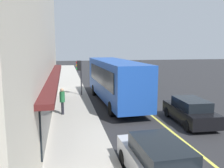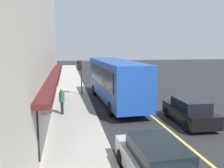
{
  "view_description": "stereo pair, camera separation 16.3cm",
  "coord_description": "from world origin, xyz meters",
  "px_view_note": "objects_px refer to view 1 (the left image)",
  "views": [
    {
      "loc": [
        -17.0,
        5.64,
        4.65
      ],
      "look_at": [
        1.63,
        1.95,
        1.6
      ],
      "focal_mm": 37.99,
      "sensor_mm": 36.0,
      "label": 1
    },
    {
      "loc": [
        -17.03,
        5.48,
        4.65
      ],
      "look_at": [
        1.63,
        1.95,
        1.6
      ],
      "focal_mm": 37.99,
      "sensor_mm": 36.0,
      "label": 2
    }
  ],
  "objects_px": {
    "car_black": "(190,111)",
    "car_silver": "(159,163)",
    "bus": "(115,79)",
    "car_teal": "(131,78)",
    "pedestrian_at_corner": "(62,99)",
    "traffic_light": "(79,70)"
  },
  "relations": [
    {
      "from": "bus",
      "to": "pedestrian_at_corner",
      "type": "bearing_deg",
      "value": 126.26
    },
    {
      "from": "bus",
      "to": "car_silver",
      "type": "bearing_deg",
      "value": 175.51
    },
    {
      "from": "traffic_light",
      "to": "car_black",
      "type": "bearing_deg",
      "value": -145.67
    },
    {
      "from": "bus",
      "to": "car_teal",
      "type": "relative_size",
      "value": 2.6
    },
    {
      "from": "car_black",
      "to": "pedestrian_at_corner",
      "type": "height_order",
      "value": "pedestrian_at_corner"
    },
    {
      "from": "car_teal",
      "to": "pedestrian_at_corner",
      "type": "height_order",
      "value": "pedestrian_at_corner"
    },
    {
      "from": "bus",
      "to": "car_black",
      "type": "xyz_separation_m",
      "value": [
        -5.93,
        -3.42,
        -1.24
      ]
    },
    {
      "from": "bus",
      "to": "car_silver",
      "type": "relative_size",
      "value": 2.58
    },
    {
      "from": "bus",
      "to": "pedestrian_at_corner",
      "type": "height_order",
      "value": "bus"
    },
    {
      "from": "bus",
      "to": "car_teal",
      "type": "distance_m",
      "value": 10.58
    },
    {
      "from": "traffic_light",
      "to": "car_silver",
      "type": "relative_size",
      "value": 0.73
    },
    {
      "from": "bus",
      "to": "pedestrian_at_corner",
      "type": "xyz_separation_m",
      "value": [
        -3.07,
        4.18,
        -0.77
      ]
    },
    {
      "from": "car_black",
      "to": "car_teal",
      "type": "bearing_deg",
      "value": -2.5
    },
    {
      "from": "traffic_light",
      "to": "pedestrian_at_corner",
      "type": "distance_m",
      "value": 6.39
    },
    {
      "from": "bus",
      "to": "pedestrian_at_corner",
      "type": "distance_m",
      "value": 5.24
    },
    {
      "from": "car_teal",
      "to": "pedestrian_at_corner",
      "type": "distance_m",
      "value": 15.2
    },
    {
      "from": "traffic_light",
      "to": "car_teal",
      "type": "bearing_deg",
      "value": -45.5
    },
    {
      "from": "bus",
      "to": "car_teal",
      "type": "bearing_deg",
      "value": -23.01
    },
    {
      "from": "traffic_light",
      "to": "pedestrian_at_corner",
      "type": "relative_size",
      "value": 1.81
    },
    {
      "from": "traffic_light",
      "to": "car_silver",
      "type": "xyz_separation_m",
      "value": [
        -14.64,
        -1.76,
        -1.79
      ]
    },
    {
      "from": "car_black",
      "to": "car_silver",
      "type": "bearing_deg",
      "value": 142.76
    },
    {
      "from": "car_silver",
      "to": "bus",
      "type": "bearing_deg",
      "value": -4.49
    }
  ]
}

